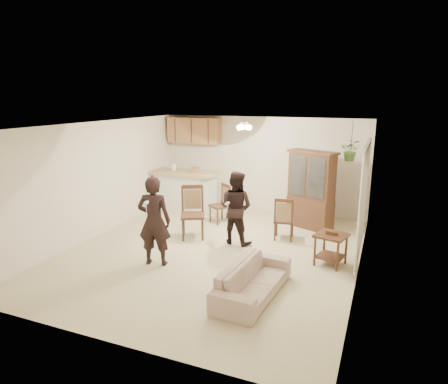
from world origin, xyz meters
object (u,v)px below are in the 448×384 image
at_px(chair_bar, 193,224).
at_px(chair_hutch_left, 220,212).
at_px(sofa, 253,273).
at_px(china_hutch, 311,190).
at_px(side_table, 331,249).
at_px(chair_hutch_right, 284,227).
at_px(child, 236,212).
at_px(adult, 154,217).

xyz_separation_m(chair_bar, chair_hutch_left, (0.13, 1.22, -0.06)).
height_order(sofa, china_hutch, china_hutch).
bearing_deg(chair_hutch_left, china_hutch, 47.86).
relative_size(side_table, chair_hutch_left, 0.69).
height_order(china_hutch, chair_hutch_right, china_hutch).
height_order(child, chair_hutch_right, child).
relative_size(china_hutch, chair_hutch_left, 1.93).
xyz_separation_m(side_table, chair_hutch_right, (-1.12, 1.01, -0.04)).
bearing_deg(side_table, chair_hutch_left, 151.58).
bearing_deg(chair_hutch_left, adult, -57.67).
bearing_deg(china_hutch, chair_bar, -119.56).
height_order(sofa, adult, adult).
relative_size(sofa, china_hutch, 1.03).
relative_size(chair_hutch_left, chair_hutch_right, 1.00).
height_order(sofa, chair_hutch_right, chair_hutch_right).
distance_m(adult, chair_bar, 1.62).
distance_m(adult, chair_hutch_right, 2.95).
bearing_deg(sofa, china_hutch, 0.90).
bearing_deg(sofa, adult, 81.12).
relative_size(child, chair_bar, 1.19).
relative_size(chair_bar, chair_hutch_left, 1.21).
bearing_deg(chair_bar, adult, -116.43).
relative_size(child, chair_hutch_left, 1.44).
xyz_separation_m(child, side_table, (2.01, -0.40, -0.37)).
bearing_deg(chair_hutch_right, adult, 41.24).
xyz_separation_m(child, chair_bar, (-0.97, -0.07, -0.35)).
bearing_deg(child, china_hutch, -120.38).
distance_m(china_hutch, chair_bar, 2.85).
xyz_separation_m(child, chair_hutch_left, (-0.84, 1.15, -0.41)).
bearing_deg(side_table, china_hutch, 110.50).
relative_size(side_table, chair_hutch_right, 0.69).
relative_size(child, china_hutch, 0.74).
height_order(china_hutch, chair_bar, china_hutch).
height_order(adult, china_hutch, china_hutch).
xyz_separation_m(side_table, chair_bar, (-2.98, 0.33, 0.02)).
xyz_separation_m(sofa, chair_hutch_right, (-0.18, 2.66, -0.10)).
bearing_deg(chair_bar, child, -21.98).
bearing_deg(adult, chair_bar, -104.49).
xyz_separation_m(sofa, child, (-1.06, 2.05, 0.31)).
xyz_separation_m(china_hutch, chair_hutch_right, (-0.37, -1.01, -0.63)).
bearing_deg(china_hutch, sofa, -69.81).
bearing_deg(child, chair_hutch_left, -46.28).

